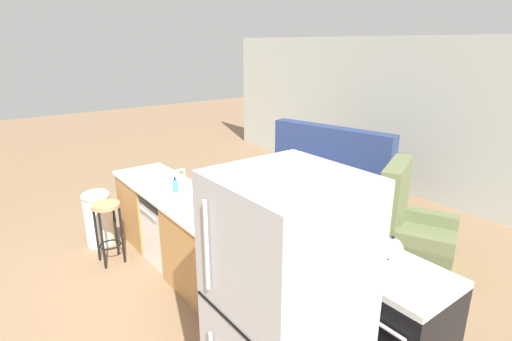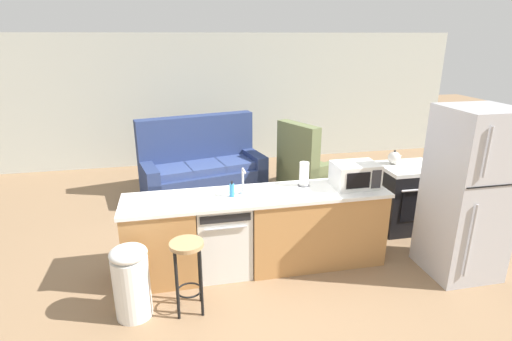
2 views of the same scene
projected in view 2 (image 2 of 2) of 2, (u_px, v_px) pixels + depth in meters
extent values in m
plane|color=#896B4C|center=(245.00, 267.00, 4.64)|extent=(24.00, 24.00, 0.00)
cube|color=beige|center=(222.00, 100.00, 8.17)|extent=(10.00, 0.06, 2.60)
cube|color=#B77F47|center=(161.00, 242.00, 4.32)|extent=(0.75, 0.62, 0.86)
cube|color=#B77F47|center=(314.00, 227.00, 4.67)|extent=(1.55, 0.62, 0.86)
cube|color=white|center=(258.00, 196.00, 4.39)|extent=(2.94, 0.66, 0.04)
cube|color=#49331C|center=(258.00, 262.00, 4.66)|extent=(2.86, 0.56, 0.08)
cube|color=silver|center=(223.00, 237.00, 4.46)|extent=(0.58, 0.58, 0.84)
cube|color=black|center=(225.00, 219.00, 4.07)|extent=(0.52, 0.01, 0.08)
cylinder|color=#B2B2B7|center=(226.00, 228.00, 4.09)|extent=(0.44, 0.02, 0.02)
cube|color=black|center=(406.00, 199.00, 5.48)|extent=(0.76, 0.64, 0.85)
cube|color=black|center=(420.00, 205.00, 5.16)|extent=(0.53, 0.01, 0.43)
cylinder|color=silver|center=(423.00, 189.00, 5.06)|extent=(0.61, 0.03, 0.03)
cube|color=silver|center=(410.00, 168.00, 5.33)|extent=(0.76, 0.64, 0.05)
torus|color=black|center=(404.00, 170.00, 5.17)|extent=(0.16, 0.16, 0.01)
torus|color=black|center=(427.00, 168.00, 5.24)|extent=(0.16, 0.16, 0.01)
torus|color=black|center=(393.00, 164.00, 5.41)|extent=(0.16, 0.16, 0.01)
torus|color=black|center=(416.00, 163.00, 5.48)|extent=(0.16, 0.16, 0.01)
cube|color=#B7B7BC|center=(468.00, 194.00, 4.29)|extent=(0.72, 0.70, 1.87)
cylinder|color=#B2B2B7|center=(488.00, 152.00, 3.72)|extent=(0.02, 0.02, 0.50)
cylinder|color=#B2B2B7|center=(470.00, 241.00, 4.02)|extent=(0.02, 0.02, 0.81)
cube|color=black|center=(497.00, 186.00, 3.89)|extent=(0.68, 0.01, 0.01)
cube|color=white|center=(355.00, 175.00, 4.56)|extent=(0.50, 0.36, 0.28)
cube|color=black|center=(358.00, 181.00, 4.38)|extent=(0.27, 0.01, 0.18)
cube|color=#2D2D33|center=(376.00, 179.00, 4.42)|extent=(0.11, 0.01, 0.21)
cylinder|color=silver|center=(243.00, 192.00, 4.39)|extent=(0.07, 0.07, 0.03)
cylinder|color=silver|center=(243.00, 180.00, 4.34)|extent=(0.02, 0.02, 0.26)
cylinder|color=silver|center=(244.00, 171.00, 4.24)|extent=(0.02, 0.14, 0.02)
cylinder|color=#4C4C51|center=(304.00, 185.00, 4.63)|extent=(0.14, 0.14, 0.01)
cylinder|color=white|center=(304.00, 174.00, 4.58)|extent=(0.11, 0.11, 0.27)
cylinder|color=#338CCC|center=(232.00, 190.00, 4.30)|extent=(0.06, 0.06, 0.14)
cylinder|color=black|center=(232.00, 183.00, 4.27)|extent=(0.02, 0.02, 0.04)
sphere|color=silver|center=(394.00, 158.00, 5.38)|extent=(0.17, 0.17, 0.17)
sphere|color=black|center=(395.00, 151.00, 5.35)|extent=(0.03, 0.03, 0.03)
cone|color=silver|center=(400.00, 156.00, 5.39)|extent=(0.08, 0.04, 0.06)
cylinder|color=tan|center=(186.00, 244.00, 3.69)|extent=(0.32, 0.32, 0.04)
cylinder|color=black|center=(177.00, 287.00, 3.68)|extent=(0.03, 0.03, 0.70)
cylinder|color=black|center=(201.00, 284.00, 3.73)|extent=(0.03, 0.03, 0.70)
cylinder|color=black|center=(176.00, 274.00, 3.89)|extent=(0.03, 0.03, 0.70)
cylinder|color=black|center=(200.00, 271.00, 3.94)|extent=(0.03, 0.03, 0.70)
torus|color=black|center=(189.00, 290.00, 3.85)|extent=(0.25, 0.25, 0.02)
cylinder|color=white|center=(132.00, 287.00, 3.75)|extent=(0.34, 0.34, 0.62)
ellipsoid|color=white|center=(128.00, 253.00, 3.63)|extent=(0.35, 0.35, 0.14)
cube|color=navy|center=(204.00, 181.00, 6.75)|extent=(2.15, 1.32, 0.42)
cube|color=navy|center=(197.00, 152.00, 6.90)|extent=(2.00, 0.68, 1.27)
cube|color=navy|center=(150.00, 183.00, 6.36)|extent=(0.40, 0.92, 0.62)
cube|color=navy|center=(252.00, 168.00, 7.08)|extent=(0.40, 0.92, 0.62)
cube|color=#35477D|center=(171.00, 171.00, 6.40)|extent=(0.69, 0.74, 0.12)
cube|color=#35477D|center=(204.00, 167.00, 6.62)|extent=(0.69, 0.74, 0.12)
cube|color=#35477D|center=(235.00, 163.00, 6.84)|extent=(0.69, 0.74, 0.12)
cube|color=#667047|center=(310.00, 178.00, 6.91)|extent=(1.08, 1.10, 0.40)
cube|color=#667047|center=(297.00, 159.00, 6.62)|extent=(0.53, 0.86, 1.20)
cube|color=#667047|center=(324.00, 180.00, 6.62)|extent=(0.80, 0.47, 0.55)
cube|color=#667047|center=(297.00, 169.00, 7.15)|extent=(0.80, 0.47, 0.55)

